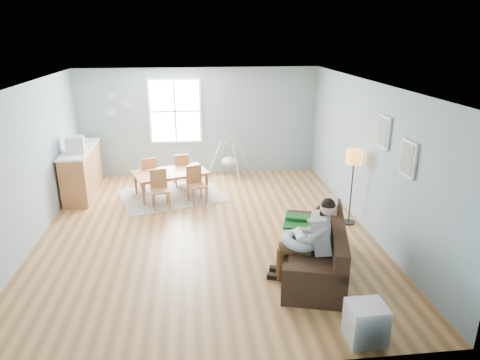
{
  "coord_description": "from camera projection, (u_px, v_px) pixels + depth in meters",
  "views": [
    {
      "loc": [
        -0.19,
        -7.25,
        3.53
      ],
      "look_at": [
        0.63,
        -0.04,
        1.0
      ],
      "focal_mm": 32.0,
      "sensor_mm": 36.0,
      "label": 1
    }
  ],
  "objects": [
    {
      "name": "room",
      "position": [
        203.0,
        101.0,
        7.19
      ],
      "size": [
        8.4,
        9.4,
        3.9
      ],
      "color": "brown"
    },
    {
      "name": "window",
      "position": [
        175.0,
        111.0,
        10.63
      ],
      "size": [
        1.32,
        0.08,
        1.62
      ],
      "color": "white",
      "rests_on": "room"
    },
    {
      "name": "pictures",
      "position": [
        395.0,
        144.0,
        6.71
      ],
      "size": [
        0.05,
        1.34,
        0.74
      ],
      "color": "white",
      "rests_on": "room"
    },
    {
      "name": "wall_plates",
      "position": [
        117.0,
        105.0,
        10.42
      ],
      "size": [
        0.67,
        0.02,
        0.66
      ],
      "color": "#90A6AD",
      "rests_on": "room"
    },
    {
      "name": "sofa",
      "position": [
        317.0,
        254.0,
        6.58
      ],
      "size": [
        1.38,
        2.19,
        0.82
      ],
      "color": "black",
      "rests_on": "room"
    },
    {
      "name": "green_throw",
      "position": [
        313.0,
        221.0,
        7.15
      ],
      "size": [
        1.11,
        0.99,
        0.04
      ],
      "primitive_type": "cube",
      "rotation": [
        0.0,
        0.0,
        -0.3
      ],
      "color": "#13551E",
      "rests_on": "sofa"
    },
    {
      "name": "beige_pillow",
      "position": [
        332.0,
        213.0,
        6.89
      ],
      "size": [
        0.29,
        0.52,
        0.5
      ],
      "primitive_type": "cube",
      "rotation": [
        0.0,
        0.0,
        -0.33
      ],
      "color": "#C4B096",
      "rests_on": "sofa"
    },
    {
      "name": "father",
      "position": [
        311.0,
        237.0,
        6.19
      ],
      "size": [
        1.0,
        0.67,
        1.33
      ],
      "color": "gray",
      "rests_on": "sofa"
    },
    {
      "name": "nursing_pillow",
      "position": [
        300.0,
        241.0,
        6.23
      ],
      "size": [
        0.67,
        0.66,
        0.22
      ],
      "primitive_type": "torus",
      "rotation": [
        0.0,
        0.14,
        -0.25
      ],
      "color": "#AEC1DA",
      "rests_on": "father"
    },
    {
      "name": "infant",
      "position": [
        300.0,
        235.0,
        6.24
      ],
      "size": [
        0.15,
        0.36,
        0.13
      ],
      "color": "silver",
      "rests_on": "nursing_pillow"
    },
    {
      "name": "toddler",
      "position": [
        314.0,
        224.0,
        6.64
      ],
      "size": [
        0.53,
        0.34,
        0.79
      ],
      "color": "silver",
      "rests_on": "sofa"
    },
    {
      "name": "floor_lamp",
      "position": [
        354.0,
        163.0,
        7.92
      ],
      "size": [
        0.3,
        0.3,
        1.47
      ],
      "color": "black",
      "rests_on": "room"
    },
    {
      "name": "storage_cube",
      "position": [
        365.0,
        323.0,
        5.09
      ],
      "size": [
        0.45,
        0.4,
        0.49
      ],
      "color": "silver",
      "rests_on": "room"
    },
    {
      "name": "rug",
      "position": [
        172.0,
        195.0,
        9.7
      ],
      "size": [
        2.61,
        2.25,
        0.01
      ],
      "primitive_type": "cube",
      "rotation": [
        0.0,
        0.0,
        0.3
      ],
      "color": "#9A958C",
      "rests_on": "room"
    },
    {
      "name": "dining_table",
      "position": [
        172.0,
        184.0,
        9.61
      ],
      "size": [
        1.8,
        1.37,
        0.56
      ],
      "primitive_type": "imported",
      "rotation": [
        0.0,
        0.0,
        0.34
      ],
      "color": "#986031",
      "rests_on": "rug"
    },
    {
      "name": "chair_sw",
      "position": [
        160.0,
        187.0,
        8.93
      ],
      "size": [
        0.44,
        0.44,
        0.82
      ],
      "color": "olive",
      "rests_on": "rug"
    },
    {
      "name": "chair_se",
      "position": [
        196.0,
        182.0,
        9.23
      ],
      "size": [
        0.46,
        0.46,
        0.8
      ],
      "color": "olive",
      "rests_on": "rug"
    },
    {
      "name": "chair_nw",
      "position": [
        149.0,
        172.0,
        9.89
      ],
      "size": [
        0.47,
        0.47,
        0.8
      ],
      "color": "olive",
      "rests_on": "rug"
    },
    {
      "name": "chair_ne",
      "position": [
        181.0,
        168.0,
        10.18
      ],
      "size": [
        0.42,
        0.42,
        0.81
      ],
      "color": "olive",
      "rests_on": "rug"
    },
    {
      "name": "counter",
      "position": [
        82.0,
        171.0,
        9.64
      ],
      "size": [
        0.61,
        1.95,
        1.08
      ],
      "color": "#986031",
      "rests_on": "room"
    },
    {
      "name": "monitor",
      "position": [
        75.0,
        145.0,
        9.06
      ],
      "size": [
        0.4,
        0.38,
        0.34
      ],
      "color": "silver",
      "rests_on": "counter"
    },
    {
      "name": "baby_swing",
      "position": [
        229.0,
        161.0,
        10.83
      ],
      "size": [
        1.22,
        1.23,
        0.94
      ],
      "color": "silver",
      "rests_on": "room"
    }
  ]
}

